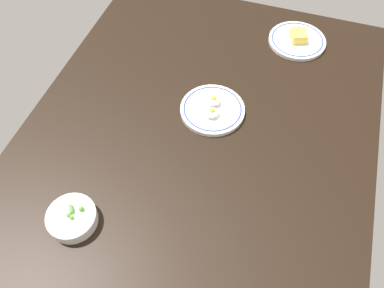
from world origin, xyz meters
The scene contains 4 objects.
dining_table centered at (0.00, 0.00, 2.00)cm, with size 154.51×109.44×4.00cm, color black.
bowl_peas centered at (33.05, -23.01, 6.21)cm, with size 13.55×13.55×5.13cm.
plate_cheese centered at (-58.42, 22.63, 5.09)cm, with size 21.34×21.34×4.69cm.
plate_eggs centered at (-15.88, 1.87, 5.12)cm, with size 21.15×21.15×4.72cm.
Camera 1 is at (64.25, 21.04, 103.35)cm, focal length 36.53 mm.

